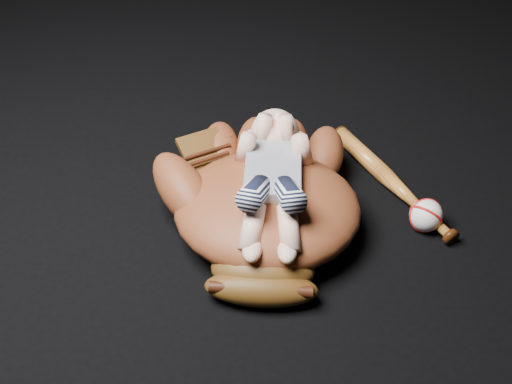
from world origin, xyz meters
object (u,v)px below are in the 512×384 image
newborn_baby (273,178)px  baseball_bat (392,182)px  baseball (426,215)px  baseball_glove (267,201)px

newborn_baby → baseball_bat: size_ratio=0.95×
baseball → baseball_bat: bearing=111.1°
baseball_glove → baseball: size_ratio=7.78×
baseball_glove → baseball_bat: size_ratio=1.29×
baseball_bat → baseball: size_ratio=6.03×
baseball_bat → baseball: 0.14m
baseball_glove → newborn_baby: newborn_baby is taller
baseball_glove → baseball: bearing=6.1°
newborn_baby → baseball_bat: (0.28, 0.14, -0.12)m
newborn_baby → baseball: (0.33, 0.01, -0.11)m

